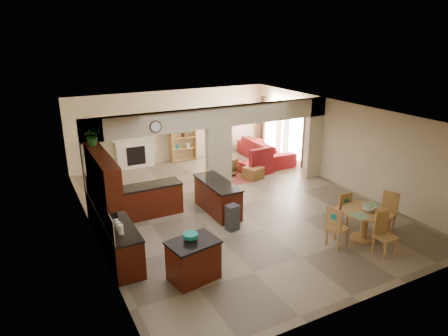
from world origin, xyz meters
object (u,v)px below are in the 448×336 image
kitchen_island (193,260)px  dining_table (365,220)px  sofa (265,150)px  armchair (224,166)px

kitchen_island → dining_table: bearing=-15.1°
sofa → dining_table: bearing=168.5°
dining_table → sofa: sofa is taller
dining_table → armchair: bearing=98.9°
dining_table → armchair: 5.82m
kitchen_island → armchair: 6.39m
sofa → armchair: sofa is taller
sofa → kitchen_island: bearing=137.4°
dining_table → armchair: (-0.90, 5.75, -0.19)m
dining_table → sofa: size_ratio=0.42×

